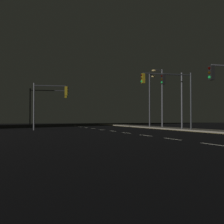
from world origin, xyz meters
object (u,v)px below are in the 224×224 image
Objects in this scene: traffic_light_mid_left at (165,88)px; street_lamp_across_street at (161,92)px; traffic_light_far_center at (47,100)px; street_lamp_mid_block at (150,94)px; traffic_light_far_right at (50,97)px; traffic_light_far_left at (179,89)px.

street_lamp_across_street is (2.75, 6.53, 0.19)m from traffic_light_mid_left.
street_lamp_mid_block reaches higher than traffic_light_far_center.
street_lamp_mid_block reaches higher than traffic_light_far_right.
street_lamp_across_street is at bearing 6.57° from traffic_light_far_right.
street_lamp_across_street reaches higher than traffic_light_mid_left.
traffic_light_mid_left is at bearing -112.83° from street_lamp_across_street.
traffic_light_far_center is at bearing 150.56° from street_lamp_mid_block.
traffic_light_mid_left reaches higher than traffic_light_far_left.
traffic_light_far_left is (0.77, -1.36, -0.20)m from traffic_light_mid_left.
traffic_light_far_left is 1.04× the size of traffic_light_far_center.
traffic_light_far_left reaches higher than traffic_light_far_right.
traffic_light_far_center is at bearing 86.36° from traffic_light_far_right.
traffic_light_far_right is 13.62m from street_lamp_mid_block.
traffic_light_far_right is at bearing 155.36° from traffic_light_mid_left.
street_lamp_across_street is 2.06m from street_lamp_mid_block.
traffic_light_mid_left is 7.08m from street_lamp_across_street.
traffic_light_far_left is 8.14m from street_lamp_across_street.
traffic_light_far_right is 0.71× the size of street_lamp_mid_block.
traffic_light_mid_left reaches higher than traffic_light_far_center.
traffic_light_mid_left is at bearing 119.49° from traffic_light_far_left.
traffic_light_mid_left is at bearing -105.02° from street_lamp_mid_block.
traffic_light_mid_left is at bearing -24.64° from traffic_light_far_right.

